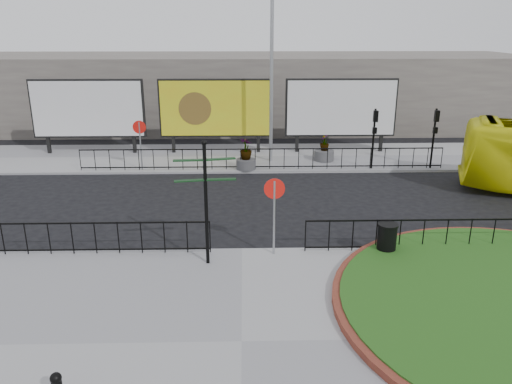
{
  "coord_description": "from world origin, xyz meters",
  "views": [
    {
      "loc": [
        0.09,
        -14.7,
        6.95
      ],
      "look_at": [
        0.48,
        1.08,
        1.68
      ],
      "focal_mm": 35.0,
      "sensor_mm": 36.0,
      "label": 1
    }
  ],
  "objects_px": {
    "lamp_post": "(272,70)",
    "litter_bin": "(387,239)",
    "fingerpost_sign": "(206,191)",
    "planter_c": "(324,152)",
    "billboard_mid": "(215,109)",
    "planter_b": "(246,157)"
  },
  "relations": [
    {
      "from": "lamp_post",
      "to": "litter_bin",
      "type": "xyz_separation_m",
      "value": [
        2.99,
        -11.6,
        -4.18
      ]
    },
    {
      "from": "lamp_post",
      "to": "fingerpost_sign",
      "type": "xyz_separation_m",
      "value": [
        -2.54,
        -12.0,
        -2.41
      ]
    },
    {
      "from": "lamp_post",
      "to": "fingerpost_sign",
      "type": "relative_size",
      "value": 2.43
    },
    {
      "from": "lamp_post",
      "to": "planter_c",
      "type": "height_order",
      "value": "lamp_post"
    },
    {
      "from": "fingerpost_sign",
      "to": "billboard_mid",
      "type": "bearing_deg",
      "value": 88.39
    },
    {
      "from": "billboard_mid",
      "to": "fingerpost_sign",
      "type": "height_order",
      "value": "billboard_mid"
    },
    {
      "from": "fingerpost_sign",
      "to": "planter_c",
      "type": "height_order",
      "value": "fingerpost_sign"
    },
    {
      "from": "billboard_mid",
      "to": "litter_bin",
      "type": "xyz_separation_m",
      "value": [
        6.0,
        -13.57,
        -1.95
      ]
    },
    {
      "from": "billboard_mid",
      "to": "planter_b",
      "type": "relative_size",
      "value": 3.91
    },
    {
      "from": "billboard_mid",
      "to": "lamp_post",
      "type": "xyz_separation_m",
      "value": [
        3.01,
        -1.97,
        2.23
      ]
    },
    {
      "from": "litter_bin",
      "to": "billboard_mid",
      "type": "bearing_deg",
      "value": 113.85
    },
    {
      "from": "lamp_post",
      "to": "fingerpost_sign",
      "type": "distance_m",
      "value": 12.5
    },
    {
      "from": "litter_bin",
      "to": "planter_b",
      "type": "height_order",
      "value": "planter_b"
    },
    {
      "from": "fingerpost_sign",
      "to": "planter_b",
      "type": "distance_m",
      "value": 10.6
    },
    {
      "from": "lamp_post",
      "to": "planter_b",
      "type": "distance_m",
      "value": 4.6
    },
    {
      "from": "planter_b",
      "to": "planter_c",
      "type": "relative_size",
      "value": 1.13
    },
    {
      "from": "fingerpost_sign",
      "to": "litter_bin",
      "type": "xyz_separation_m",
      "value": [
        5.53,
        0.4,
        -1.76
      ]
    },
    {
      "from": "lamp_post",
      "to": "planter_b",
      "type": "xyz_separation_m",
      "value": [
        -1.33,
        -1.6,
        -4.1
      ]
    },
    {
      "from": "lamp_post",
      "to": "fingerpost_sign",
      "type": "height_order",
      "value": "lamp_post"
    },
    {
      "from": "lamp_post",
      "to": "billboard_mid",
      "type": "bearing_deg",
      "value": 146.75
    },
    {
      "from": "fingerpost_sign",
      "to": "litter_bin",
      "type": "bearing_deg",
      "value": 0.59
    },
    {
      "from": "billboard_mid",
      "to": "lamp_post",
      "type": "relative_size",
      "value": 0.67
    }
  ]
}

